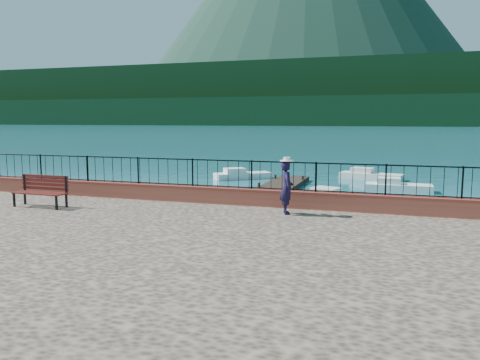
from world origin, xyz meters
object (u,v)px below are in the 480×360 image
Objects in this scene: person at (287,188)px; boat_1 at (335,196)px; boat_2 at (399,184)px; park_bench at (41,198)px; boat_4 at (371,173)px; boat_3 at (243,173)px.

person reaches higher than boat_1.
boat_1 is 0.98× the size of boat_2.
boat_1 is at bearing -120.24° from boat_2.
park_bench is 19.53m from boat_2.
boat_2 is (11.76, 15.55, -1.12)m from park_bench.
park_bench reaches higher than boat_4.
boat_4 is at bearing -27.83° from person.
person is at bearing -104.81° from boat_2.
park_bench is at bearing -101.16° from boat_4.
boat_2 and boat_4 have the same top height.
boat_1 is at bearing -26.05° from person.
person is at bearing -72.03° from boat_1.
boat_2 and boat_3 have the same top height.
park_bench reaches higher than boat_2.
boat_1 is (0.56, 8.82, -1.63)m from person.
boat_2 is at bearing -56.88° from boat_4.
boat_3 is 8.97m from boat_4.
person is at bearing -80.85° from boat_4.
boat_1 is (8.74, 10.24, -1.12)m from park_bench.
person is 0.46× the size of boat_1.
park_bench is 23.08m from boat_4.
person is 0.42× the size of boat_3.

